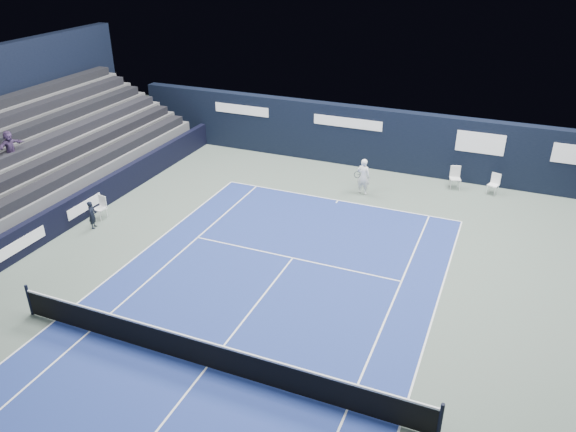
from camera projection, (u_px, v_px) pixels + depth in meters
name	position (u px, v px, depth m)	size (l,w,h in m)	color
ground	(239.00, 326.00, 17.43)	(48.00, 48.00, 0.00)	#4F5E54
court_surface	(207.00, 367.00, 15.78)	(10.97, 23.77, 0.01)	navy
folding_chair_back_a	(455.00, 173.00, 26.54)	(0.60, 0.62, 1.09)	silver
folding_chair_back_b	(494.00, 182.00, 25.96)	(0.56, 0.55, 1.00)	white
line_judge_chair	(101.00, 206.00, 23.76)	(0.51, 0.50, 1.01)	white
line_judge	(92.00, 215.00, 22.96)	(0.43, 0.28, 1.19)	black
court_markings	(207.00, 367.00, 15.78)	(11.03, 23.83, 0.00)	white
tennis_net	(206.00, 353.00, 15.55)	(12.90, 0.10, 1.10)	black
back_sponsor_wall	(367.00, 137.00, 28.65)	(26.00, 0.63, 3.10)	black
side_barrier_left	(81.00, 206.00, 23.68)	(0.33, 22.00, 1.20)	black
spectator_stand	(25.00, 156.00, 25.19)	(6.00, 18.00, 6.40)	#4D4D50
tennis_player	(363.00, 177.00, 25.82)	(0.69, 0.87, 1.73)	white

